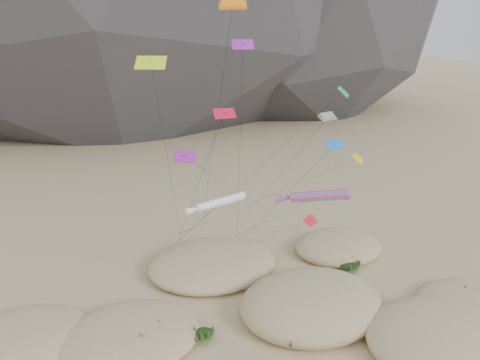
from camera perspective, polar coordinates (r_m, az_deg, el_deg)
name	(u,v)px	position (r m, az deg, el deg)	size (l,w,h in m)	color
ground	(309,358)	(42.44, 8.43, -20.64)	(500.00, 500.00, 0.00)	#CCB789
dunes	(271,321)	(44.90, 3.82, -16.74)	(51.36, 37.14, 4.37)	#CCB789
dune_grass	(268,332)	(43.44, 3.42, -17.98)	(44.68, 28.02, 1.45)	black
kite_stakes	(240,236)	(61.46, -0.03, -6.84)	(24.33, 6.92, 0.30)	#3F2D1E
rainbow_tube_kite	(315,196)	(43.26, 9.18, -1.95)	(6.42, 18.46, 12.43)	#FD221A
white_tube_kite	(218,203)	(44.61, -2.72, -2.77)	(6.35, 14.84, 11.05)	white
orange_parafoil	(232,11)	(41.28, -0.99, 19.91)	(3.02, 17.40, 28.53)	orange
multi_parafoil	(326,119)	(49.03, 10.41, 7.36)	(4.42, 15.63, 17.98)	#F65519
delta_kites	(267,127)	(44.34, 3.25, 6.45)	(24.16, 21.46, 25.33)	#18A15B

